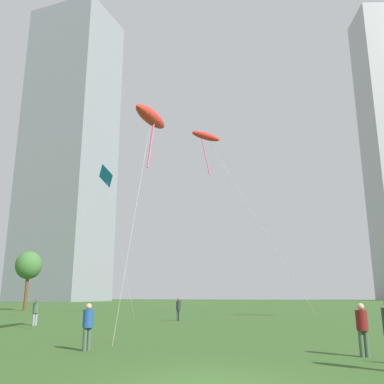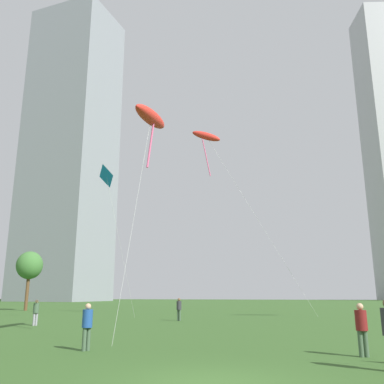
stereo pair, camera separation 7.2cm
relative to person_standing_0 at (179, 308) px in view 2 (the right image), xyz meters
name	(u,v)px [view 2 (the right image)]	position (x,y,z in m)	size (l,w,h in m)	color
ground	(207,384)	(5.38, -21.83, -0.97)	(280.00, 280.00, 0.00)	#335623
person_standing_0	(179,308)	(0.00, 0.00, 0.00)	(0.37, 0.37, 1.67)	#3F593F
person_standing_1	(362,326)	(9.80, -16.86, 0.01)	(0.38, 0.38, 1.70)	#3F593F
person_standing_2	(36,311)	(-8.16, -6.32, -0.03)	(0.36, 0.36, 1.62)	gray
person_standing_5	(87,323)	(0.26, -17.09, -0.01)	(0.37, 0.37, 1.66)	#3F593F
kite_flying_0	(206,137)	(1.50, 4.90, 15.68)	(10.99, 3.53, 17.53)	silver
kite_flying_2	(151,118)	(1.43, -13.54, 9.55)	(1.15, 4.60, 11.31)	silver
kite_flying_3	(107,177)	(-5.55, -1.95, 10.07)	(1.58, 5.57, 11.72)	silver
park_tree_1	(30,266)	(-22.57, 15.81, 4.43)	(3.21, 3.21, 7.18)	brown
distant_highrise_1	(71,149)	(-50.07, 76.49, 43.13)	(22.41, 18.89, 88.20)	gray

